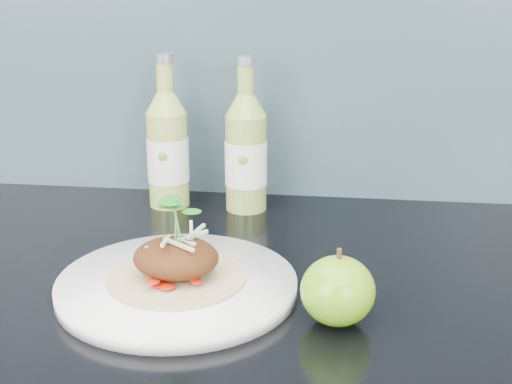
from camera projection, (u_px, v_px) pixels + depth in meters
The scene contains 5 objects.
dinner_plate at pixel (177, 286), 0.78m from camera, with size 0.27×0.27×0.02m.
pork_taco at pixel (176, 255), 0.77m from camera, with size 0.15×0.15×0.10m.
green_apple at pixel (338, 291), 0.71m from camera, with size 0.08×0.08×0.08m.
cider_bottle_left at pixel (168, 150), 1.03m from camera, with size 0.06×0.06×0.22m.
cider_bottle_right at pixel (246, 153), 1.02m from camera, with size 0.07×0.07×0.22m.
Camera 1 is at (0.16, 0.94, 1.26)m, focal length 50.00 mm.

